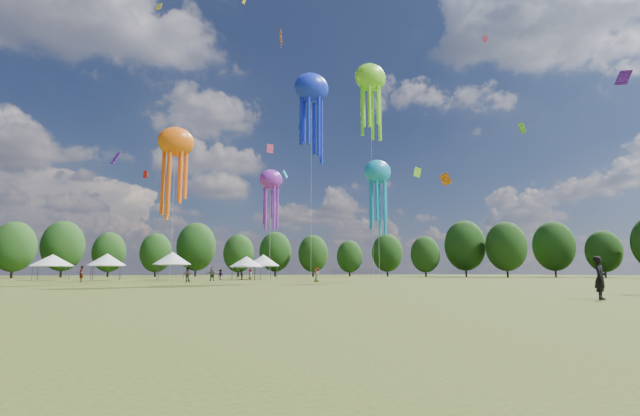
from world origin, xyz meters
name	(u,v)px	position (x,y,z in m)	size (l,w,h in m)	color
ground	(393,301)	(0.00, 0.00, 0.00)	(300.00, 300.00, 0.00)	#384416
observer_main	(600,278)	(8.95, -2.58, 0.94)	(0.68, 0.45, 1.88)	black
spectator_near	(187,275)	(-4.04, 36.92, 0.84)	(0.82, 0.64, 1.68)	gray
spectators_far	(221,274)	(1.65, 47.05, 0.85)	(26.77, 25.31, 1.88)	gray
festival_tents	(166,260)	(-5.18, 55.14, 2.94)	(35.35, 12.14, 4.16)	#47474C
show_kites	(247,122)	(1.96, 34.91, 18.98)	(50.85, 9.89, 31.21)	#FF640F
small_kites	(218,58)	(-0.90, 39.97, 28.92)	(78.40, 58.48, 45.60)	#FF640F
treeline	(172,239)	(-3.87, 62.51, 6.54)	(201.57, 95.24, 13.43)	#38281C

